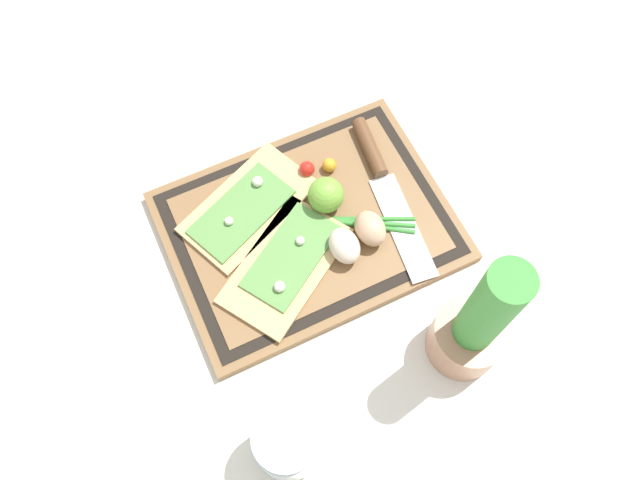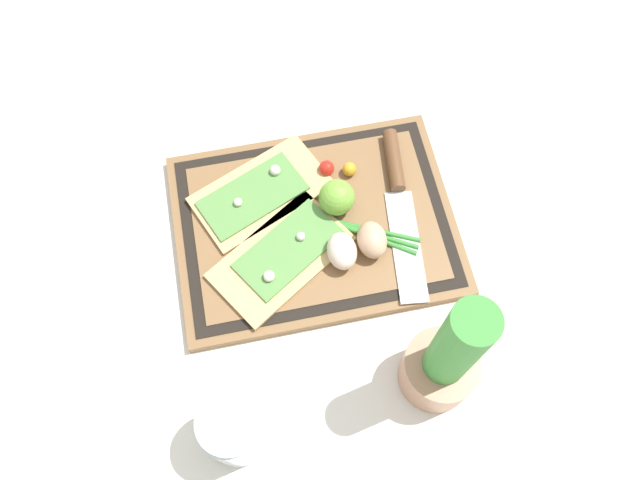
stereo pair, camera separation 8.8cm
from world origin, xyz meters
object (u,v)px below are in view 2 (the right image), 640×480
object	(u,v)px
cherry_tomato_red	(327,168)
cherry_tomato_yellow	(349,169)
pizza_slice_far	(283,255)
herb_pot	(445,361)
pizza_slice_near	(259,193)
sauce_jar	(235,429)
lime	(337,197)
knife	(397,185)
egg_pink	(342,251)
egg_brown	(372,240)

from	to	relation	value
cherry_tomato_red	cherry_tomato_yellow	distance (m)	0.03
pizza_slice_far	herb_pot	xyz separation A→B (m)	(-0.17, 0.20, 0.06)
pizza_slice_near	sauce_jar	bearing A→B (deg)	76.05
cherry_tomato_yellow	herb_pot	size ratio (longest dim) A/B	0.08
cherry_tomato_yellow	pizza_slice_far	bearing A→B (deg)	43.47
lime	pizza_slice_far	bearing A→B (deg)	35.21
cherry_tomato_yellow	herb_pot	xyz separation A→B (m)	(-0.05, 0.32, 0.06)
cherry_tomato_yellow	sauce_jar	size ratio (longest dim) A/B	0.20
pizza_slice_near	sauce_jar	xyz separation A→B (m)	(0.08, 0.33, 0.02)
pizza_slice_near	herb_pot	world-z (taller)	herb_pot
knife	egg_pink	size ratio (longest dim) A/B	4.96
knife	herb_pot	distance (m)	0.29
cherry_tomato_yellow	sauce_jar	bearing A→B (deg)	57.04
knife	herb_pot	xyz separation A→B (m)	(0.02, 0.28, 0.06)
pizza_slice_far	cherry_tomato_yellow	xyz separation A→B (m)	(-0.12, -0.12, 0.01)
pizza_slice_near	egg_brown	bearing A→B (deg)	141.33
pizza_slice_far	knife	world-z (taller)	pizza_slice_far
herb_pot	egg_pink	bearing A→B (deg)	-65.41
egg_pink	cherry_tomato_yellow	bearing A→B (deg)	-107.07
pizza_slice_far	sauce_jar	size ratio (longest dim) A/B	2.12
pizza_slice_near	cherry_tomato_red	size ratio (longest dim) A/B	9.58
egg_brown	egg_pink	distance (m)	0.05
pizza_slice_near	knife	xyz separation A→B (m)	(-0.20, 0.03, 0.00)
pizza_slice_near	cherry_tomato_red	world-z (taller)	same
cherry_tomato_yellow	egg_pink	bearing A→B (deg)	72.93
pizza_slice_near	lime	xyz separation A→B (m)	(-0.11, 0.04, 0.02)
pizza_slice_far	lime	bearing A→B (deg)	-144.79
egg_pink	sauce_jar	bearing A→B (deg)	49.10
knife	lime	world-z (taller)	lime
egg_pink	lime	size ratio (longest dim) A/B	1.05
herb_pot	sauce_jar	distance (m)	0.27
pizza_slice_near	egg_brown	distance (m)	0.18
pizza_slice_far	cherry_tomato_red	size ratio (longest dim) A/B	9.53
egg_brown	lime	xyz separation A→B (m)	(0.03, -0.07, 0.01)
herb_pot	sauce_jar	xyz separation A→B (m)	(0.27, 0.02, -0.04)
egg_pink	cherry_tomato_red	size ratio (longest dim) A/B	2.38
egg_brown	herb_pot	distance (m)	0.21
egg_brown	knife	bearing A→B (deg)	-125.40
knife	egg_pink	bearing A→B (deg)	41.53
pizza_slice_far	sauce_jar	distance (m)	0.25
lime	egg_pink	bearing A→B (deg)	83.02
lime	herb_pot	bearing A→B (deg)	105.76
lime	herb_pot	distance (m)	0.28
lime	cherry_tomato_red	world-z (taller)	lime
cherry_tomato_red	cherry_tomato_yellow	world-z (taller)	cherry_tomato_red
egg_brown	herb_pot	xyz separation A→B (m)	(-0.04, 0.20, 0.05)
egg_brown	cherry_tomato_yellow	xyz separation A→B (m)	(0.00, -0.12, -0.01)
knife	lime	size ratio (longest dim) A/B	5.22
pizza_slice_near	lime	size ratio (longest dim) A/B	4.23
cherry_tomato_red	lime	bearing A→B (deg)	92.55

